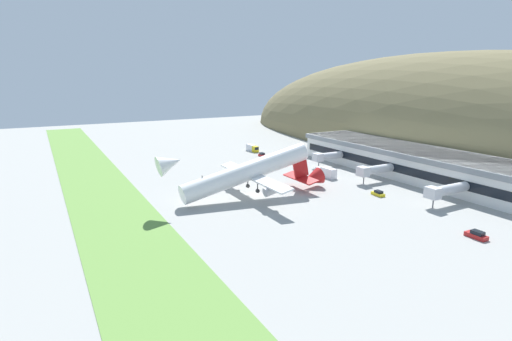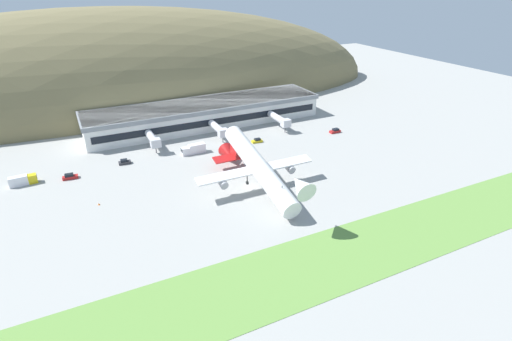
{
  "view_description": "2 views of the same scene",
  "coord_description": "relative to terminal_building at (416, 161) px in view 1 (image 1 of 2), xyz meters",
  "views": [
    {
      "loc": [
        94.58,
        -51.31,
        32.64
      ],
      "look_at": [
        3.46,
        -1.38,
        7.98
      ],
      "focal_mm": 28.0,
      "sensor_mm": 36.0,
      "label": 1
    },
    {
      "loc": [
        -43.88,
        -92.12,
        55.52
      ],
      "look_at": [
        -0.61,
        -4.73,
        7.6
      ],
      "focal_mm": 28.0,
      "sensor_mm": 36.0,
      "label": 2
    }
  ],
  "objects": [
    {
      "name": "jetway_0",
      "position": [
        -25.68,
        -17.01,
        -1.22
      ],
      "size": [
        3.38,
        12.28,
        5.43
      ],
      "color": "silver",
      "rests_on": "ground_plane"
    },
    {
      "name": "terminal_building",
      "position": [
        0.0,
        0.0,
        0.0
      ],
      "size": [
        95.59,
        21.4,
        9.2
      ],
      "color": "white",
      "rests_on": "ground_plane"
    },
    {
      "name": "jetway_2",
      "position": [
        24.44,
        -18.17,
        -1.22
      ],
      "size": [
        3.38,
        14.45,
        5.43
      ],
      "color": "silver",
      "rests_on": "ground_plane"
    },
    {
      "name": "cargo_airplane",
      "position": [
        -5.86,
        -59.24,
        1.86
      ],
      "size": [
        35.4,
        49.93,
        15.56
      ],
      "color": "white"
    },
    {
      "name": "ground_plane",
      "position": [
        -7.07,
        -57.17,
        -5.21
      ],
      "size": [
        406.23,
        406.23,
        0.0
      ],
      "primitive_type": "plane",
      "color": "#9E9E99"
    },
    {
      "name": "grass_strip_foreground",
      "position": [
        -7.07,
        -94.65,
        -5.17
      ],
      "size": [
        365.61,
        19.51,
        0.08
      ],
      "primitive_type": "cube",
      "color": "#669342",
      "rests_on": "ground_plane"
    },
    {
      "name": "service_car_0",
      "position": [
        10.03,
        -27.0,
        -4.6
      ],
      "size": [
        4.04,
        1.94,
        1.48
      ],
      "color": "gold",
      "rests_on": "ground_plane"
    },
    {
      "name": "jetway_1",
      "position": [
        -1.35,
        -17.67,
        -1.22
      ],
      "size": [
        3.38,
        13.51,
        5.43
      ],
      "color": "silver",
      "rests_on": "ground_plane"
    },
    {
      "name": "service_car_1",
      "position": [
        41.92,
        -31.55,
        -4.54
      ],
      "size": [
        4.34,
        1.89,
        1.63
      ],
      "color": "#B21E1E",
      "rests_on": "ground_plane"
    },
    {
      "name": "service_car_3",
      "position": [
        -53.78,
        -28.11,
        -4.53
      ],
      "size": [
        4.47,
        1.94,
        1.65
      ],
      "color": "#B21E1E",
      "rests_on": "ground_plane"
    },
    {
      "name": "fuel_truck",
      "position": [
        -14.0,
        -26.31,
        -3.68
      ],
      "size": [
        8.41,
        2.64,
        3.21
      ],
      "color": "silver",
      "rests_on": "ground_plane"
    },
    {
      "name": "box_truck",
      "position": [
        -66.31,
        -26.09,
        -3.8
      ],
      "size": [
        7.56,
        2.66,
        2.88
      ],
      "color": "gold",
      "rests_on": "ground_plane"
    },
    {
      "name": "traffic_cone_0",
      "position": [
        -47.93,
        -48.09,
        -4.93
      ],
      "size": [
        0.52,
        0.52,
        0.58
      ],
      "color": "orange",
      "rests_on": "ground_plane"
    },
    {
      "name": "hill_backdrop",
      "position": [
        -31.19,
        51.8,
        -5.21
      ],
      "size": [
        297.99,
        83.36,
        86.21
      ],
      "primitive_type": "ellipsoid",
      "color": "olive",
      "rests_on": "ground_plane"
    },
    {
      "name": "service_car_2",
      "position": [
        -37.08,
        -24.55,
        -4.54
      ],
      "size": [
        3.92,
        1.95,
        1.61
      ],
      "color": "#333338",
      "rests_on": "ground_plane"
    }
  ]
}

